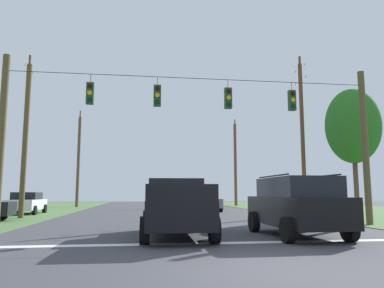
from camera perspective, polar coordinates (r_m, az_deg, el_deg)
The scene contains 17 objects.
ground_plane at distance 7.55m, azimuth 10.36°, elevation -18.52°, with size 120.00×120.00×0.00m, color #3D3D42.
stop_bar_stripe at distance 11.28m, azimuth 3.99°, elevation -14.90°, with size 13.82×0.45×0.01m, color white.
lane_dash_0 at distance 17.17m, azimuth -0.18°, elevation -12.39°, with size 0.15×2.50×0.01m, color white.
lane_dash_1 at distance 23.27m, azimuth -2.23°, elevation -11.12°, with size 0.15×2.50×0.01m, color white.
lane_dash_2 at distance 31.65m, azimuth -3.73°, elevation -10.16°, with size 0.15×2.50×0.01m, color white.
lane_dash_3 at distance 35.87m, azimuth -4.22°, elevation -9.85°, with size 0.15×2.50×0.01m, color white.
lane_dash_4 at distance 48.86m, azimuth -5.19°, elevation -9.22°, with size 0.15×2.50×0.01m, color white.
overhead_signal_span at distance 16.46m, azimuth 0.46°, elevation 1.56°, with size 16.48×0.31×7.28m.
pickup_truck at distance 12.82m, azimuth -2.48°, elevation -9.71°, with size 2.42×5.46×1.95m.
suv_black at distance 13.34m, azimuth 15.65°, elevation -8.95°, with size 2.23×4.81×2.05m.
distant_car_crossing_white at distance 28.67m, azimuth -24.02°, elevation -8.23°, with size 2.08×4.33×1.52m.
distant_car_oncoming at distance 30.43m, azimuth 1.97°, elevation -8.80°, with size 2.30×4.43×1.52m.
utility_pole_mid_right at distance 26.30m, azimuth 16.57°, elevation 1.62°, with size 0.27×1.78×10.92m.
utility_pole_far_right at distance 43.96m, azimuth 6.67°, elevation -2.86°, with size 0.34×1.80×10.18m.
utility_pole_mid_left at distance 24.15m, azimuth -24.17°, elevation 0.96°, with size 0.31×1.66×9.81m.
utility_pole_far_left at distance 41.61m, azimuth -17.01°, elevation -2.35°, with size 0.32×1.83×10.37m.
tree_roadside_right at distance 25.38m, azimuth 23.43°, elevation 2.52°, with size 3.33×3.33×8.00m.
Camera 1 is at (-2.26, -7.05, 1.45)m, focal length 34.79 mm.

